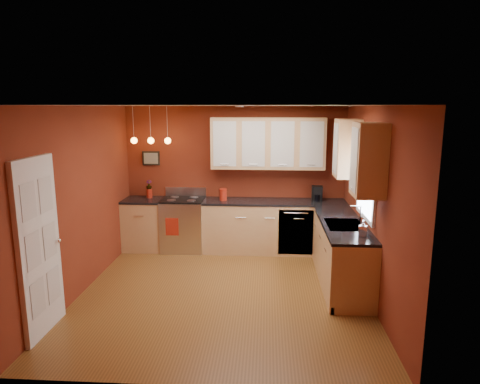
# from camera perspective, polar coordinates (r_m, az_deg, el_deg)

# --- Properties ---
(floor) EXTENTS (4.20, 4.20, 0.00)m
(floor) POSITION_cam_1_polar(r_m,az_deg,el_deg) (6.24, -2.16, -13.16)
(floor) COLOR brown
(floor) RESTS_ON ground
(ceiling) EXTENTS (4.00, 4.20, 0.02)m
(ceiling) POSITION_cam_1_polar(r_m,az_deg,el_deg) (5.68, -2.36, 11.44)
(ceiling) COLOR white
(ceiling) RESTS_ON wall_back
(wall_back) EXTENTS (4.00, 0.02, 2.60)m
(wall_back) POSITION_cam_1_polar(r_m,az_deg,el_deg) (7.88, -0.69, 1.93)
(wall_back) COLOR maroon
(wall_back) RESTS_ON floor
(wall_front) EXTENTS (4.00, 0.02, 2.60)m
(wall_front) POSITION_cam_1_polar(r_m,az_deg,el_deg) (3.82, -5.50, -8.41)
(wall_front) COLOR maroon
(wall_front) RESTS_ON floor
(wall_left) EXTENTS (0.02, 4.20, 2.60)m
(wall_left) POSITION_cam_1_polar(r_m,az_deg,el_deg) (6.35, -20.51, -1.10)
(wall_left) COLOR maroon
(wall_left) RESTS_ON floor
(wall_right) EXTENTS (0.02, 4.20, 2.60)m
(wall_right) POSITION_cam_1_polar(r_m,az_deg,el_deg) (5.97, 17.24, -1.65)
(wall_right) COLOR maroon
(wall_right) RESTS_ON floor
(base_cabinets_back_left) EXTENTS (0.70, 0.60, 0.90)m
(base_cabinets_back_left) POSITION_cam_1_polar(r_m,az_deg,el_deg) (8.07, -12.64, -4.31)
(base_cabinets_back_left) COLOR tan
(base_cabinets_back_left) RESTS_ON floor
(base_cabinets_back_right) EXTENTS (2.54, 0.60, 0.90)m
(base_cabinets_back_right) POSITION_cam_1_polar(r_m,az_deg,el_deg) (7.75, 4.56, -4.71)
(base_cabinets_back_right) COLOR tan
(base_cabinets_back_right) RESTS_ON floor
(base_cabinets_right) EXTENTS (0.60, 2.10, 0.90)m
(base_cabinets_right) POSITION_cam_1_polar(r_m,az_deg,el_deg) (6.56, 13.32, -8.00)
(base_cabinets_right) COLOR tan
(base_cabinets_right) RESTS_ON floor
(counter_back_left) EXTENTS (0.70, 0.62, 0.04)m
(counter_back_left) POSITION_cam_1_polar(r_m,az_deg,el_deg) (7.96, -12.78, -1.05)
(counter_back_left) COLOR black
(counter_back_left) RESTS_ON base_cabinets_back_left
(counter_back_right) EXTENTS (2.54, 0.62, 0.04)m
(counter_back_right) POSITION_cam_1_polar(r_m,az_deg,el_deg) (7.64, 4.62, -1.32)
(counter_back_right) COLOR black
(counter_back_right) RESTS_ON base_cabinets_back_right
(counter_right) EXTENTS (0.62, 2.10, 0.04)m
(counter_right) POSITION_cam_1_polar(r_m,az_deg,el_deg) (6.42, 13.51, -4.04)
(counter_right) COLOR black
(counter_right) RESTS_ON base_cabinets_right
(gas_range) EXTENTS (0.76, 0.64, 1.11)m
(gas_range) POSITION_cam_1_polar(r_m,az_deg,el_deg) (7.89, -7.54, -4.25)
(gas_range) COLOR silver
(gas_range) RESTS_ON floor
(dishwasher_front) EXTENTS (0.60, 0.02, 0.80)m
(dishwasher_front) POSITION_cam_1_polar(r_m,az_deg,el_deg) (7.49, 7.43, -5.35)
(dishwasher_front) COLOR silver
(dishwasher_front) RESTS_ON base_cabinets_back_right
(sink) EXTENTS (0.50, 0.70, 0.33)m
(sink) POSITION_cam_1_polar(r_m,az_deg,el_deg) (6.28, 13.75, -4.45)
(sink) COLOR #96969B
(sink) RESTS_ON counter_right
(window) EXTENTS (0.06, 1.02, 1.22)m
(window) POSITION_cam_1_polar(r_m,az_deg,el_deg) (6.18, 16.58, 2.48)
(window) COLOR white
(window) RESTS_ON wall_right
(door_left_wall) EXTENTS (0.12, 0.82, 2.05)m
(door_left_wall) POSITION_cam_1_polar(r_m,az_deg,el_deg) (5.37, -25.20, -6.70)
(door_left_wall) COLOR white
(door_left_wall) RESTS_ON floor
(upper_cabinets_back) EXTENTS (2.00, 0.35, 0.90)m
(upper_cabinets_back) POSITION_cam_1_polar(r_m,az_deg,el_deg) (7.60, 3.74, 6.50)
(upper_cabinets_back) COLOR tan
(upper_cabinets_back) RESTS_ON wall_back
(upper_cabinets_right) EXTENTS (0.35, 1.95, 0.90)m
(upper_cabinets_right) POSITION_cam_1_polar(r_m,az_deg,el_deg) (6.14, 15.30, 4.96)
(upper_cabinets_right) COLOR tan
(upper_cabinets_right) RESTS_ON wall_right
(wall_picture) EXTENTS (0.32, 0.03, 0.26)m
(wall_picture) POSITION_cam_1_polar(r_m,az_deg,el_deg) (8.08, -11.77, 4.43)
(wall_picture) COLOR black
(wall_picture) RESTS_ON wall_back
(pendant_lights) EXTENTS (0.71, 0.11, 0.66)m
(pendant_lights) POSITION_cam_1_polar(r_m,az_deg,el_deg) (7.70, -11.80, 6.78)
(pendant_lights) COLOR #96969B
(pendant_lights) RESTS_ON ceiling
(red_canister) EXTENTS (0.14, 0.14, 0.21)m
(red_canister) POSITION_cam_1_polar(r_m,az_deg,el_deg) (7.63, -2.27, -0.34)
(red_canister) COLOR #A72212
(red_canister) RESTS_ON counter_back_right
(red_vase) EXTENTS (0.10, 0.10, 0.17)m
(red_vase) POSITION_cam_1_polar(r_m,az_deg,el_deg) (8.01, -12.00, -0.18)
(red_vase) COLOR #A72212
(red_vase) RESTS_ON counter_back_left
(flowers) EXTENTS (0.12, 0.12, 0.18)m
(flowers) POSITION_cam_1_polar(r_m,az_deg,el_deg) (7.99, -12.05, 0.91)
(flowers) COLOR #A72212
(flowers) RESTS_ON red_vase
(coffee_maker) EXTENTS (0.19, 0.19, 0.27)m
(coffee_maker) POSITION_cam_1_polar(r_m,az_deg,el_deg) (7.72, 10.24, -0.25)
(coffee_maker) COLOR black
(coffee_maker) RESTS_ON counter_back_right
(soap_pump) EXTENTS (0.13, 0.13, 0.21)m
(soap_pump) POSITION_cam_1_polar(r_m,az_deg,el_deg) (5.75, 16.08, -4.67)
(soap_pump) COLOR white
(soap_pump) RESTS_ON counter_right
(dish_towel) EXTENTS (0.23, 0.02, 0.31)m
(dish_towel) POSITION_cam_1_polar(r_m,az_deg,el_deg) (7.60, -9.05, -4.61)
(dish_towel) COLOR #A72212
(dish_towel) RESTS_ON gas_range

